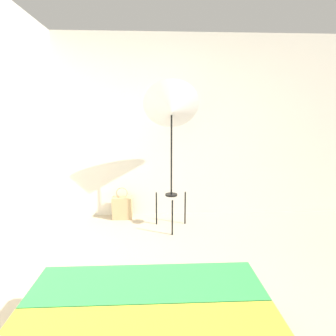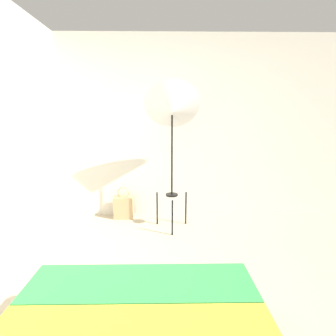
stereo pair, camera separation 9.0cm
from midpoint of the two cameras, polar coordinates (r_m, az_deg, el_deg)
ground_plane at (r=2.18m, az=-4.95°, el=-31.80°), size 14.00×14.00×0.00m
wall_back at (r=3.85m, az=-2.94°, el=8.54°), size 8.00×0.05×2.60m
wall_side_left at (r=2.98m, az=-30.80°, el=6.14°), size 0.05×8.00×2.60m
photo_umbrella at (r=3.32m, az=1.69°, el=12.52°), size 0.71×0.54×1.91m
tote_bag at (r=3.94m, az=-8.96°, el=-8.39°), size 0.28×0.16×0.47m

